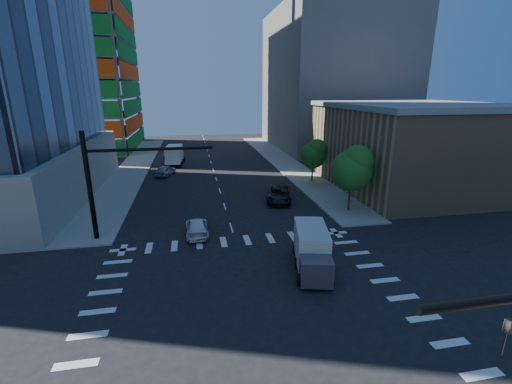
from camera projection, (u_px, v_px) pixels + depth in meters
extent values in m
plane|color=black|center=(255.00, 304.00, 20.23)|extent=(160.00, 160.00, 0.00)
cube|color=silver|center=(255.00, 304.00, 20.23)|extent=(20.00, 20.00, 0.01)
cube|color=gray|center=(283.00, 161.00, 60.07)|extent=(5.00, 60.00, 0.15)
cube|color=gray|center=(135.00, 167.00, 55.61)|extent=(5.00, 60.00, 0.15)
cube|color=#167C27|center=(126.00, 26.00, 68.85)|extent=(0.12, 24.00, 49.00)
cube|color=#E9440D|center=(30.00, 9.00, 54.74)|extent=(24.00, 0.12, 49.00)
cube|color=#9D835B|center=(414.00, 148.00, 43.95)|extent=(20.00, 22.00, 10.00)
cube|color=slate|center=(420.00, 105.00, 42.43)|extent=(20.50, 22.50, 0.60)
cube|color=slate|center=(332.00, 81.00, 72.77)|extent=(24.00, 30.00, 28.00)
imported|color=black|center=(505.00, 337.00, 8.27)|extent=(0.16, 0.20, 1.00)
cylinder|color=black|center=(89.00, 187.00, 27.66)|extent=(0.40, 0.40, 9.00)
cylinder|color=black|center=(150.00, 149.00, 27.72)|extent=(10.00, 0.24, 0.24)
imported|color=black|center=(164.00, 162.00, 28.21)|extent=(0.16, 0.20, 1.00)
cylinder|color=#382316|center=(349.00, 200.00, 35.26)|extent=(0.20, 0.20, 2.27)
sphere|color=#155017|center=(352.00, 171.00, 34.37)|extent=(4.16, 4.16, 4.16)
sphere|color=#357D29|center=(357.00, 161.00, 33.88)|extent=(3.25, 3.25, 3.25)
cylinder|color=#382316|center=(312.00, 174.00, 46.66)|extent=(0.20, 0.20, 1.92)
sphere|color=#155017|center=(313.00, 155.00, 45.91)|extent=(3.52, 3.52, 3.52)
sphere|color=#357D29|center=(317.00, 149.00, 45.46)|extent=(2.75, 2.75, 2.75)
imported|color=black|center=(279.00, 194.00, 38.75)|extent=(4.02, 6.19, 1.58)
imported|color=white|center=(197.00, 227.00, 29.87)|extent=(1.94, 4.63, 1.34)
imported|color=#A3A6AB|center=(165.00, 170.00, 50.36)|extent=(3.19, 4.85, 1.54)
cube|color=#B9B9BB|center=(313.00, 248.00, 23.59)|extent=(3.08, 4.82, 2.31)
cube|color=#47464E|center=(312.00, 256.00, 23.75)|extent=(2.35, 2.02, 1.69)
cube|color=white|center=(175.00, 153.00, 57.76)|extent=(2.87, 5.24, 2.62)
cube|color=#47464E|center=(175.00, 157.00, 57.95)|extent=(2.47, 2.02, 1.91)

